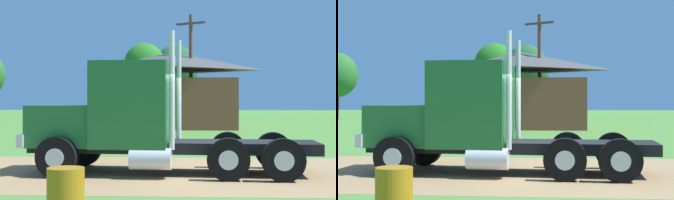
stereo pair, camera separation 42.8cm
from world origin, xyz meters
The scene contains 8 objects.
ground_plane centered at (0.00, 0.00, 0.00)m, with size 200.00×200.00×0.00m, color #4C8234.
dirt_track centered at (0.00, 0.00, 0.00)m, with size 120.00×6.76×0.01m, color #9C7B52.
truck_foreground_white centered at (-1.85, -0.08, 1.33)m, with size 7.52×3.05×3.55m.
steel_barrel centered at (-2.29, -5.24, 0.40)m, with size 0.59×0.59×0.80m, color #B27214.
shed_building centered at (-1.76, 21.94, 2.59)m, with size 9.22×6.43×5.35m.
utility_pole_far centered at (-0.45, 21.30, 4.20)m, with size 2.04×1.09×7.89m.
tree_mid centered at (-4.94, 33.99, 5.25)m, with size 3.98×3.98×7.48m.
tree_right centered at (-2.07, 37.14, 5.10)m, with size 4.59×4.59×7.64m.
Camera 1 is at (-0.29, -12.89, 1.83)m, focal length 52.80 mm.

